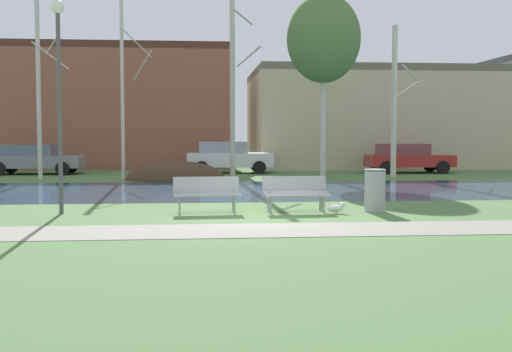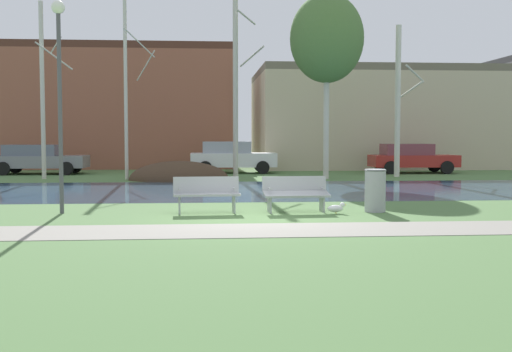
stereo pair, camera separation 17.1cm
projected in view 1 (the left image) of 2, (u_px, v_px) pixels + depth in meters
name	position (u px, v px, depth m)	size (l,w,h in m)	color
ground_plane	(232.00, 185.00, 24.36)	(120.00, 120.00, 0.00)	#4C703D
paved_path_strip	(264.00, 230.00, 12.64)	(60.00, 1.89, 0.01)	gray
river_band	(236.00, 190.00, 21.91)	(80.00, 8.03, 0.01)	#33516B
soil_mound	(176.00, 180.00, 27.05)	(4.23, 3.24, 1.60)	#423021
bench_left	(207.00, 194.00, 15.46)	(1.63, 0.66, 0.87)	#9EA0A3
bench_right	(296.00, 193.00, 15.66)	(1.63, 0.66, 0.87)	#9EA0A3
trash_bin	(375.00, 190.00, 15.73)	(0.53, 0.53, 1.05)	#999B9E
seagull	(336.00, 208.00, 15.38)	(0.47, 0.17, 0.27)	white
streetlamp	(59.00, 71.00, 15.15)	(0.32, 0.32, 5.06)	#4C4C51
birch_far_left	(39.00, 89.00, 27.36)	(1.43, 2.20, 7.59)	beige
birch_left	(123.00, 86.00, 27.00)	(1.34, 2.47, 7.72)	beige
birch_center_left	(233.00, 74.00, 27.77)	(1.36, 2.11, 8.95)	#BCB7A8
birch_center	(324.00, 39.00, 27.30)	(3.15, 3.15, 7.90)	beige
birch_center_right	(395.00, 100.00, 28.94)	(1.30, 2.30, 6.82)	beige
parked_van_nearest_grey	(34.00, 159.00, 30.87)	(4.46, 2.16, 1.43)	slate
parked_sedan_second_white	(228.00, 157.00, 31.88)	(4.25, 2.09, 1.57)	silver
parked_hatch_third_red	(407.00, 158.00, 31.93)	(4.24, 2.11, 1.46)	maroon
building_brick_low	(88.00, 108.00, 37.86)	(16.64, 6.68, 7.02)	brown
building_beige_block	(374.00, 119.00, 39.05)	(14.74, 9.94, 5.73)	#BCAD8E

